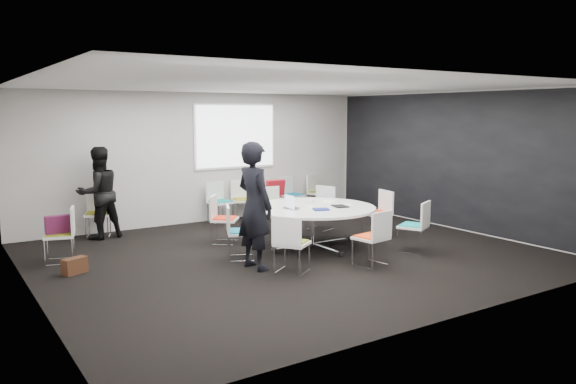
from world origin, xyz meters
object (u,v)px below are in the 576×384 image
chair_ring_f (292,255)px  chair_back_c (270,205)px  chair_back_b (243,208)px  chair_ring_h (414,236)px  chair_ring_e (240,243)px  cup (311,202)px  chair_spare_left (61,246)px  chair_ring_b (320,216)px  person_main (255,206)px  maroon_bag (59,224)px  brown_bag (75,266)px  person_back (99,193)px  chair_person_back (98,223)px  chair_ring_g (371,249)px  laptop (292,208)px  chair_back_d (292,203)px  chair_back_e (319,200)px  chair_ring_a (377,222)px  chair_ring_c (273,217)px  chair_ring_d (224,228)px  conference_table (313,217)px  chair_back_a (220,210)px

chair_ring_f → chair_back_c: (2.10, 4.09, 0.00)m
chair_ring_f → chair_back_b: (1.41, 4.09, 0.00)m
chair_ring_h → chair_ring_e: bearing=129.6°
cup → chair_spare_left: bearing=165.1°
chair_ring_b → person_main: (-2.54, -1.78, 0.70)m
maroon_bag → brown_bag: bearing=-86.6°
person_back → chair_person_back: bearing=-104.0°
chair_ring_e → chair_back_c: size_ratio=1.00×
chair_ring_g → laptop: chair_ring_g is taller
chair_ring_f → brown_bag: size_ratio=2.44×
chair_back_d → chair_ring_e: bearing=31.1°
chair_ring_b → chair_back_e: 2.21m
chair_ring_a → cup: 1.54m
chair_ring_c → chair_ring_d: (-1.32, -0.44, 0.00)m
conference_table → brown_bag: bearing=171.9°
chair_ring_d → chair_ring_f: bearing=38.7°
brown_bag → chair_back_c: bearing=26.2°
chair_ring_b → brown_bag: chair_ring_b is taller
laptop → maroon_bag: bearing=40.2°
chair_ring_b → person_main: person_main is taller
chair_back_b → chair_person_back: size_ratio=1.00×
conference_table → chair_ring_c: (0.14, 1.56, -0.26)m
chair_ring_a → chair_back_a: bearing=41.5°
chair_ring_d → maroon_bag: (-2.79, 0.22, 0.34)m
conference_table → maroon_bag: bearing=161.4°
conference_table → laptop: bearing=173.7°
chair_ring_c → brown_bag: 4.19m
chair_ring_b → chair_ring_f: (-2.21, -2.29, 0.00)m
chair_back_c → person_back: (-3.87, -0.16, 0.60)m
chair_back_c → chair_back_e: size_ratio=1.00×
chair_spare_left → conference_table: bearing=-92.8°
chair_ring_b → chair_back_a: bearing=16.9°
chair_ring_g → chair_back_c: size_ratio=1.00×
person_main → cup: (1.66, 0.88, -0.20)m
chair_ring_b → maroon_bag: chair_ring_b is taller
chair_ring_g → chair_spare_left: size_ratio=1.00×
chair_ring_g → laptop: bearing=97.1°
chair_ring_e → chair_back_e: bearing=152.4°
chair_ring_b → chair_ring_d: bearing=70.2°
chair_ring_b → chair_ring_e: bearing=95.0°
chair_person_back → person_main: size_ratio=0.45×
chair_ring_a → chair_back_e: size_ratio=1.00×
chair_ring_e → chair_person_back: 3.32m
laptop → chair_ring_h: bearing=-157.3°
chair_ring_e → chair_back_a: (1.10, 2.97, 0.00)m
brown_bag → maroon_bag: bearing=93.4°
chair_back_e → brown_bag: bearing=0.4°
chair_ring_b → chair_back_b: bearing=3.8°
chair_ring_c → person_back: person_back is taller
chair_person_back → maroon_bag: 1.92m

